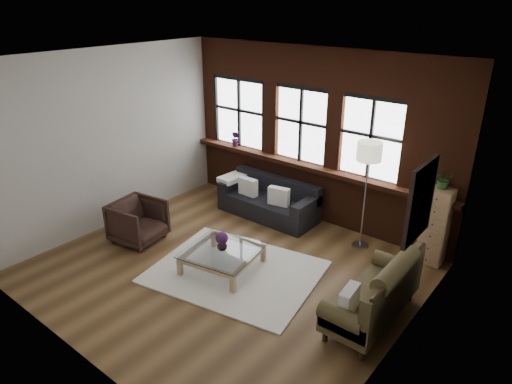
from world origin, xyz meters
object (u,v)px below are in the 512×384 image
Objects in this scene: floor_lamp at (365,192)px; vase at (222,245)px; dark_sofa at (268,199)px; vintage_settee at (373,290)px; armchair at (138,222)px; drawer_chest at (436,225)px; coffee_table at (223,260)px.

vase is at bearing -124.20° from floor_lamp.
dark_sofa is 3.35m from vintage_settee.
armchair is (-1.18, -2.19, 0.02)m from dark_sofa.
vintage_settee is at bearing -90.47° from armchair.
armchair is at bearing -172.30° from vase.
drawer_chest is (0.11, 1.97, 0.18)m from vintage_settee.
dark_sofa is 0.96× the size of floor_lamp.
drawer_chest is 1.21m from floor_lamp.
armchair is at bearing -172.05° from vintage_settee.
drawer_chest is (2.47, 2.31, 0.47)m from coffee_table.
vintage_settee is at bearing -93.34° from drawer_chest.
dark_sofa is 1.82× the size of coffee_table.
coffee_table is 2.57m from floor_lamp.
drawer_chest reaches higher than dark_sofa.
armchair reaches higher than coffee_table.
floor_lamp is at bearing 55.80° from coffee_table.
vintage_settee reaches higher than vase.
vase is at bearing -90.72° from armchair.
vase is at bearing -171.86° from vintage_settee.
floor_lamp is (1.36, 2.01, 0.84)m from coffee_table.
coffee_table is (-2.35, -0.34, -0.29)m from vintage_settee.
coffee_table is 6.34× the size of vase.
vase is (0.59, -1.95, 0.08)m from dark_sofa.
drawer_chest is (2.47, 2.31, 0.21)m from vase.
dark_sofa is 2.04m from coffee_table.
dark_sofa is 3.09m from drawer_chest.
dark_sofa reaches higher than coffee_table.
vase is (1.76, 0.24, 0.06)m from armchair.
drawer_chest reaches higher than vase.
vintage_settee is 1.61× the size of coffee_table.
armchair is 3.90m from floor_lamp.
armchair is (-4.12, -0.57, -0.09)m from vintage_settee.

